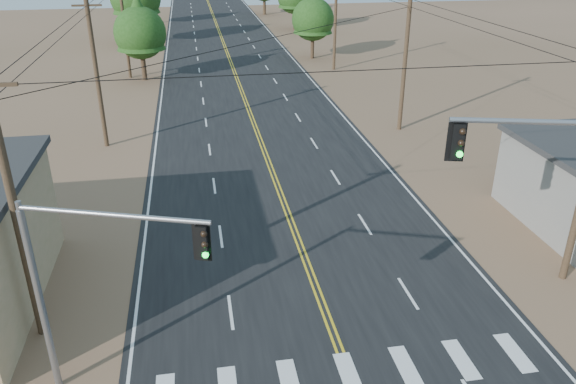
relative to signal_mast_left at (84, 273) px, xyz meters
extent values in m
cube|color=black|center=(7.87, 21.42, -4.49)|extent=(15.00, 200.00, 0.02)
cylinder|color=#4C3826|center=(-2.63, 3.42, 0.50)|extent=(0.30, 0.30, 10.00)
cylinder|color=#4C3826|center=(-2.63, 23.42, 0.50)|extent=(0.30, 0.30, 10.00)
cube|color=#4C3826|center=(-2.63, 23.42, 4.70)|extent=(1.80, 0.12, 0.12)
cylinder|color=#4C3826|center=(-2.63, 43.42, 0.50)|extent=(0.30, 0.30, 10.00)
cylinder|color=#4C3826|center=(18.37, 23.42, 0.50)|extent=(0.30, 0.30, 10.00)
cylinder|color=#4C3826|center=(18.37, 43.42, 0.50)|extent=(0.30, 0.30, 10.00)
cylinder|color=gray|center=(-1.52, 0.54, -1.31)|extent=(0.22, 0.22, 6.36)
cylinder|color=gray|center=(-1.52, 0.54, 1.87)|extent=(0.16, 0.16, 0.55)
cylinder|color=gray|center=(1.07, -0.37, 1.96)|extent=(5.23, 1.97, 0.15)
cube|color=black|center=(3.41, -1.20, 1.37)|extent=(0.39, 0.36, 1.00)
sphere|color=black|center=(3.46, -1.35, 1.69)|extent=(0.18, 0.18, 0.18)
sphere|color=black|center=(3.46, -1.35, 1.37)|extent=(0.18, 0.18, 0.18)
sphere|color=#0CE533|center=(3.46, -1.35, 1.05)|extent=(0.18, 0.18, 0.18)
cylinder|color=gray|center=(14.98, 0.91, 3.37)|extent=(6.98, 1.96, 0.18)
cube|color=black|center=(11.83, 1.72, 2.65)|extent=(0.46, 0.42, 1.22)
sphere|color=black|center=(11.88, 1.53, 3.04)|extent=(0.22, 0.22, 0.22)
sphere|color=black|center=(11.88, 1.53, 2.65)|extent=(0.22, 0.22, 0.22)
sphere|color=#0CE533|center=(11.88, 1.53, 2.27)|extent=(0.22, 0.22, 0.22)
cylinder|color=#3F2D1E|center=(-1.13, 42.19, -3.02)|extent=(0.47, 0.47, 2.96)
cone|color=#1D4313|center=(-1.13, 42.19, 1.10)|extent=(4.61, 4.61, 5.27)
sphere|color=#1D4313|center=(-1.13, 42.19, 0.03)|extent=(4.94, 4.94, 4.94)
cylinder|color=#3F2D1E|center=(-2.88, 62.46, -2.59)|extent=(0.47, 0.47, 3.82)
cylinder|color=#3F2D1E|center=(-2.98, 79.46, -2.91)|extent=(0.48, 0.48, 3.18)
cylinder|color=#3F2D1E|center=(17.34, 49.51, -3.08)|extent=(0.41, 0.41, 2.84)
cone|color=#1D4313|center=(17.34, 49.51, 0.87)|extent=(4.42, 4.42, 5.05)
sphere|color=#1D4313|center=(17.34, 49.51, -0.16)|extent=(4.73, 4.73, 4.73)
cylinder|color=#3F2D1E|center=(19.15, 70.40, -2.93)|extent=(0.48, 0.48, 3.14)
cylinder|color=#3F2D1E|center=(16.87, 87.45, -2.90)|extent=(0.50, 0.50, 3.20)
camera|label=1|loc=(3.44, -14.36, 8.89)|focal=35.00mm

